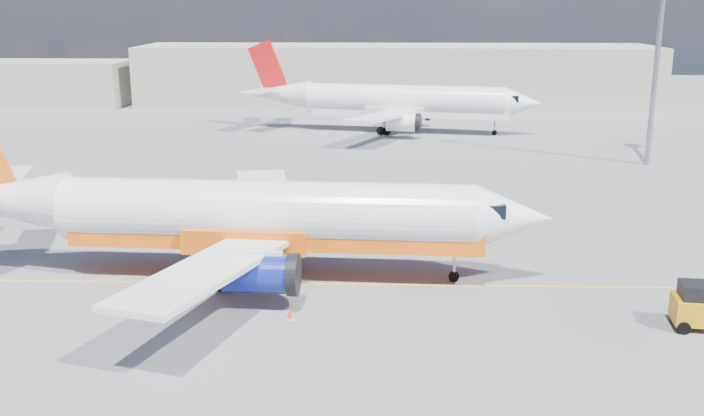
{
  "coord_description": "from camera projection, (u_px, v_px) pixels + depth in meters",
  "views": [
    {
      "loc": [
        2.27,
        -34.51,
        13.99
      ],
      "look_at": [
        1.04,
        4.97,
        3.5
      ],
      "focal_mm": 40.0,
      "sensor_mm": 36.0,
      "label": 1
    }
  ],
  "objects": [
    {
      "name": "ground",
      "position": [
        327.0,
        306.0,
        36.99
      ],
      "size": [
        240.0,
        240.0,
        0.0
      ],
      "primitive_type": "plane",
      "color": "#5B5B60",
      "rests_on": "ground"
    },
    {
      "name": "taxi_line",
      "position": [
        330.0,
        284.0,
        39.89
      ],
      "size": [
        70.0,
        0.15,
        0.01
      ],
      "primitive_type": "cube",
      "color": "yellow",
      "rests_on": "ground"
    },
    {
      "name": "terminal_main",
      "position": [
        396.0,
        75.0,
        108.27
      ],
      "size": [
        70.0,
        14.0,
        8.0
      ],
      "primitive_type": "cube",
      "color": "#ABA493",
      "rests_on": "ground"
    },
    {
      "name": "terminal_annex",
      "position": [
        31.0,
        83.0,
        107.14
      ],
      "size": [
        26.0,
        10.0,
        6.0
      ],
      "primitive_type": "cube",
      "color": "#ABA493",
      "rests_on": "ground"
    },
    {
      "name": "main_jet",
      "position": [
        248.0,
        216.0,
        40.31
      ],
      "size": [
        32.19,
        25.42,
        9.75
      ],
      "rotation": [
        0.0,
        0.0,
        -0.05
      ],
      "color": "white",
      "rests_on": "ground"
    },
    {
      "name": "second_jet",
      "position": [
        396.0,
        102.0,
        85.29
      ],
      "size": [
        32.52,
        25.21,
        9.82
      ],
      "rotation": [
        0.0,
        0.0,
        -0.18
      ],
      "color": "white",
      "rests_on": "ground"
    },
    {
      "name": "traffic_cone",
      "position": [
        290.0,
        314.0,
        35.46
      ],
      "size": [
        0.34,
        0.34,
        0.48
      ],
      "color": "white",
      "rests_on": "ground"
    },
    {
      "name": "floodlight_mast",
      "position": [
        662.0,
        10.0,
        65.6
      ],
      "size": [
        1.61,
        1.61,
        22.08
      ],
      "color": "#92929A",
      "rests_on": "ground"
    }
  ]
}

